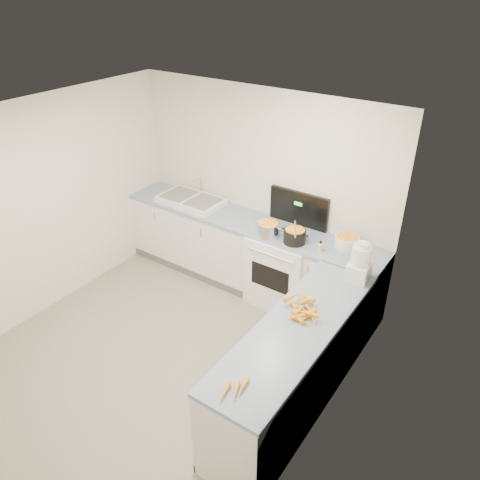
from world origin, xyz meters
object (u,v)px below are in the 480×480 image
Objects in this scene: mixing_bowl at (347,242)px; extract_bottle at (320,247)px; steel_pot at (269,230)px; food_processor at (360,264)px; stove at (284,267)px; sink at (191,200)px; black_pot at (295,237)px; spice_jar at (320,248)px.

mixing_bowl reaches higher than extract_bottle.
food_processor is at bearing -11.01° from steel_pot.
stove reaches higher than sink.
sink is 3.33× the size of steel_pot.
sink reaches higher than steel_pot.
black_pot is 0.58m from mixing_bowl.
food_processor is at bearing -26.24° from extract_bottle.
stove is at bearing 165.99° from extract_bottle.
stove is 5.26× the size of steel_pot.
stove is at bearing 49.30° from steel_pot.
food_processor is (0.54, -0.26, 0.14)m from spice_jar.
mixing_bowl is (2.15, 0.11, 0.03)m from sink.
black_pot is 2.44× the size of extract_bottle.
steel_pot is 0.65m from spice_jar.
mixing_bowl is 0.64m from food_processor.
spice_jar is at bearing 154.68° from food_processor.
food_processor reaches higher than spice_jar.
stove is at bearing 159.36° from food_processor.
steel_pot is 2.49× the size of extract_bottle.
spice_jar is at bearing -3.22° from black_pot.
stove reaches higher than mixing_bowl.
black_pot is at bearing 7.71° from steel_pot.
stove is 13.09× the size of extract_bottle.
steel_pot is 0.94× the size of mixing_bowl.
black_pot is 0.92m from food_processor.
stove is 1.54m from sink.
sink is 2.06× the size of food_processor.
food_processor is (1.19, -0.23, 0.10)m from steel_pot.
spice_jar is (1.96, -0.15, 0.00)m from sink.
spice_jar is at bearing -15.32° from stove.
sink is 2.54m from food_processor.
black_pot is 0.92× the size of mixing_bowl.
extract_bottle is at bearing -4.13° from sink.
mixing_bowl is at bearing 51.37° from extract_bottle.
stove reaches higher than food_processor.
sink is at bearing 175.87° from extract_bottle.
sink is 2.15m from mixing_bowl.
stove is at bearing -169.82° from mixing_bowl.
stove reaches higher than extract_bottle.
sink reaches higher than extract_bottle.
extract_bottle is (0.32, -0.00, -0.02)m from black_pot.
steel_pot is at bearing 168.99° from food_processor.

